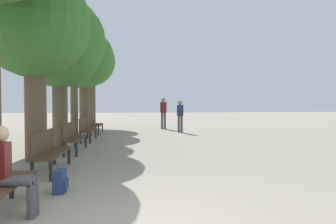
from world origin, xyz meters
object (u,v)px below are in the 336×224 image
(tree_row_1, at_px, (34,25))
(person_seated, at_px, (10,169))
(bench_row_3, at_px, (86,127))
(tree_row_2, at_px, (59,43))
(bench_row_4, at_px, (95,123))
(tree_row_5, at_px, (91,63))
(bench_row_2, at_px, (73,135))
(pedestrian_near, at_px, (180,114))
(tree_row_4, at_px, (83,59))
(backpack, at_px, (60,181))
(pedestrian_mid, at_px, (163,111))
(bench_row_1, at_px, (48,148))
(tree_row_3, at_px, (74,47))

(tree_row_1, height_order, person_seated, tree_row_1)
(bench_row_3, relative_size, tree_row_2, 0.36)
(bench_row_4, xyz_separation_m, tree_row_5, (-0.69, 3.92, 3.31))
(bench_row_2, bearing_deg, pedestrian_near, 54.35)
(tree_row_5, relative_size, pedestrian_near, 3.35)
(tree_row_1, xyz_separation_m, tree_row_5, (0.00, 11.04, 0.28))
(tree_row_4, height_order, backpack, tree_row_4)
(person_seated, relative_size, pedestrian_mid, 0.71)
(pedestrian_mid, bearing_deg, tree_row_1, -114.20)
(bench_row_1, distance_m, tree_row_1, 3.44)
(tree_row_1, height_order, backpack, tree_row_1)
(bench_row_4, relative_size, tree_row_2, 0.36)
(pedestrian_mid, bearing_deg, tree_row_4, -164.96)
(tree_row_1, relative_size, tree_row_2, 0.97)
(tree_row_1, distance_m, pedestrian_near, 9.11)
(tree_row_4, xyz_separation_m, person_seated, (0.92, -12.61, -3.06))
(pedestrian_mid, bearing_deg, bench_row_3, -124.56)
(tree_row_1, relative_size, person_seated, 4.05)
(tree_row_2, xyz_separation_m, backpack, (1.32, -6.01, -3.41))
(bench_row_3, xyz_separation_m, tree_row_5, (-0.69, 6.78, 3.31))
(bench_row_2, relative_size, tree_row_1, 0.37)
(tree_row_4, bearing_deg, tree_row_2, -90.00)
(backpack, bearing_deg, tree_row_4, 96.57)
(bench_row_4, bearing_deg, bench_row_2, -90.00)
(tree_row_2, relative_size, pedestrian_near, 3.27)
(tree_row_5, distance_m, backpack, 14.73)
(tree_row_3, xyz_separation_m, tree_row_5, (0.00, 5.47, -0.08))
(bench_row_1, height_order, backpack, bench_row_1)
(tree_row_3, bearing_deg, pedestrian_near, 18.86)
(bench_row_2, bearing_deg, bench_row_4, 90.00)
(tree_row_4, xyz_separation_m, pedestrian_near, (4.87, -1.02, -2.81))
(bench_row_1, bearing_deg, bench_row_4, 90.00)
(bench_row_3, relative_size, tree_row_4, 0.35)
(tree_row_5, bearing_deg, bench_row_2, -85.93)
(bench_row_2, xyz_separation_m, pedestrian_mid, (3.53, 7.99, 0.48))
(pedestrian_near, distance_m, pedestrian_mid, 2.26)
(tree_row_2, relative_size, person_seated, 4.18)
(bench_row_1, relative_size, tree_row_3, 0.36)
(bench_row_1, height_order, tree_row_3, tree_row_3)
(tree_row_1, relative_size, tree_row_3, 0.98)
(tree_row_3, bearing_deg, tree_row_2, -90.00)
(tree_row_5, height_order, pedestrian_mid, tree_row_5)
(tree_row_1, relative_size, backpack, 12.86)
(tree_row_4, bearing_deg, person_seated, -85.84)
(tree_row_2, distance_m, tree_row_3, 2.74)
(pedestrian_near, bearing_deg, tree_row_2, -137.98)
(tree_row_2, bearing_deg, tree_row_5, 90.00)
(bench_row_3, bearing_deg, tree_row_4, 99.74)
(bench_row_2, relative_size, pedestrian_mid, 1.06)
(bench_row_3, bearing_deg, tree_row_2, -115.82)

